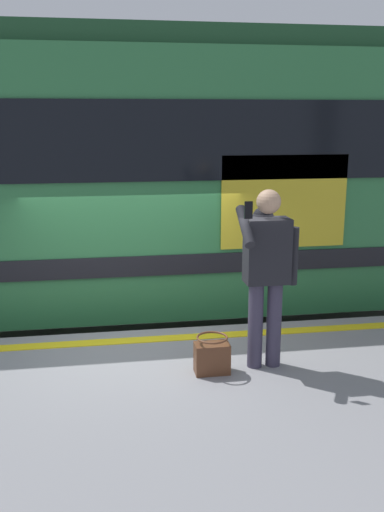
# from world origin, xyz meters

# --- Properties ---
(ground_plane) EXTENTS (23.70, 23.70, 0.00)m
(ground_plane) POSITION_xyz_m (0.00, 0.00, 0.00)
(ground_plane) COLOR #4C4742
(platform) EXTENTS (12.18, 4.50, 1.06)m
(platform) POSITION_xyz_m (0.00, 2.25, 0.53)
(platform) COLOR gray
(platform) RESTS_ON ground
(safety_line) EXTENTS (11.94, 0.16, 0.01)m
(safety_line) POSITION_xyz_m (0.00, 0.30, 1.06)
(safety_line) COLOR yellow
(safety_line) RESTS_ON platform
(track_rail_near) EXTENTS (15.83, 0.08, 0.16)m
(track_rail_near) POSITION_xyz_m (0.00, -1.18, 0.08)
(track_rail_near) COLOR slate
(track_rail_near) RESTS_ON ground
(track_rail_far) EXTENTS (15.83, 0.08, 0.16)m
(track_rail_far) POSITION_xyz_m (0.00, -2.62, 0.08)
(track_rail_far) COLOR slate
(track_rail_far) RESTS_ON ground
(train_carriage) EXTENTS (13.24, 2.85, 4.22)m
(train_carriage) POSITION_xyz_m (0.52, -1.89, 2.65)
(train_carriage) COLOR #2D723F
(train_carriage) RESTS_ON ground
(passenger) EXTENTS (0.57, 0.55, 1.68)m
(passenger) POSITION_xyz_m (-1.12, 1.10, 2.05)
(passenger) COLOR #383347
(passenger) RESTS_ON platform
(handbag) EXTENTS (0.32, 0.29, 0.36)m
(handbag) POSITION_xyz_m (-0.61, 1.18, 1.22)
(handbag) COLOR #59331E
(handbag) RESTS_ON platform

